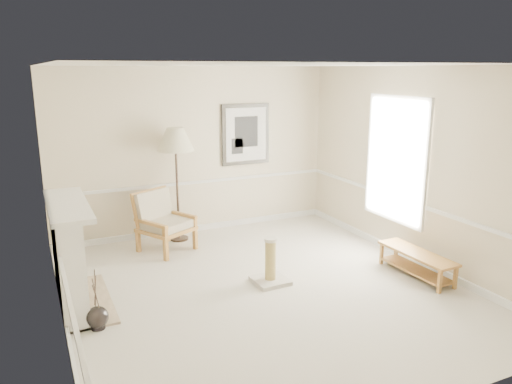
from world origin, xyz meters
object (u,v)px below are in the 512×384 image
Objects in this scene: floor_vase at (98,318)px; armchair at (161,218)px; scratching_post at (270,269)px; bench at (417,260)px; floor_lamp at (176,143)px.

floor_vase is 0.71× the size of armchair.
scratching_post is at bearing 7.13° from floor_vase.
bench is 1.94× the size of scratching_post.
armchair reaches higher than floor_vase.
armchair is 0.53× the size of floor_lamp.
scratching_post is (1.00, -1.92, -0.32)m from armchair.
armchair is 2.19m from scratching_post.
scratching_post is (-1.98, 0.66, -0.03)m from bench.
armchair is 3.95m from bench.
floor_lamp reaches higher than bench.
floor_vase is 0.58× the size of bench.
floor_vase is at bearing 175.14° from bench.
armchair is 1.26m from floor_lamp.
armchair is (1.32, 2.21, 0.38)m from floor_vase.
scratching_post is (2.32, 0.29, 0.07)m from floor_vase.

